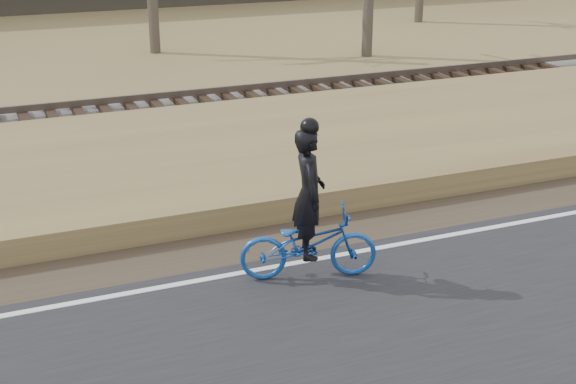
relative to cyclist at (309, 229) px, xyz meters
name	(u,v)px	position (x,y,z in m)	size (l,w,h in m)	color
cyclist	(309,229)	(0.00, 0.00, 0.00)	(2.08, 1.20, 2.38)	#16489D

